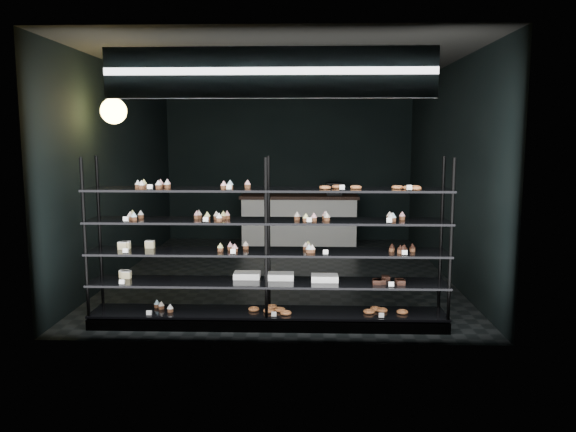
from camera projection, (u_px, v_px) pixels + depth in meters
The scene contains 5 objects.
room at pixel (283, 171), 8.58m from camera, with size 5.01×6.01×3.20m.
display_shelf at pixel (265, 271), 6.29m from camera, with size 4.00×0.50×1.91m.
signage at pixel (270, 73), 5.52m from camera, with size 3.30×0.05×0.50m.
pendant_lamp at pixel (114, 111), 7.14m from camera, with size 0.33×0.33×0.89m.
service_counter at pixel (300, 219), 11.19m from camera, with size 2.33×0.65×1.23m.
Camera 1 is at (0.37, -8.58, 2.12)m, focal length 35.00 mm.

